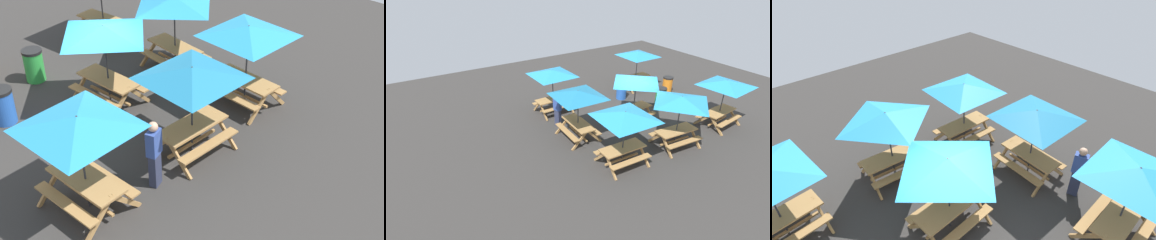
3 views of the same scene
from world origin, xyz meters
TOP-DOWN VIEW (x-y plane):
  - ground_plane at (0.00, 0.00)m, footprint 24.00×24.00m
  - picnic_table_0 at (-2.83, -2.70)m, footprint 2.82×2.82m
  - picnic_table_1 at (-3.22, -0.13)m, footprint 2.83×2.83m
  - picnic_table_2 at (-2.90, 2.76)m, footprint 2.83×2.83m
  - picnic_table_3 at (3.11, -2.74)m, footprint 2.82×2.82m
  - picnic_table_4 at (-0.08, -0.25)m, footprint 2.08×2.08m
  - picnic_table_5 at (-0.05, -2.88)m, footprint 2.18×2.18m
  - picnic_table_6 at (3.02, 3.03)m, footprint 2.83×2.83m
  - trash_bin_orange at (4.09, 1.41)m, footprint 0.59×0.59m
  - trash_bin_blue at (1.20, 2.20)m, footprint 0.59×0.59m
  - trash_bin_green at (2.49, 0.41)m, footprint 0.59×0.59m
  - person_standing at (-3.44, 1.32)m, footprint 0.32×0.41m

SIDE VIEW (x-z plane):
  - ground_plane at x=0.00m, z-range 0.00..0.00m
  - trash_bin_orange at x=4.09m, z-range 0.00..0.98m
  - trash_bin_blue at x=1.20m, z-range 0.00..0.98m
  - trash_bin_green at x=2.49m, z-range 0.00..0.98m
  - person_standing at x=-3.44m, z-range 0.05..1.72m
  - picnic_table_0 at x=-2.83m, z-range 0.82..3.16m
  - picnic_table_1 at x=-3.22m, z-range 0.82..3.16m
  - picnic_table_2 at x=-2.90m, z-range 0.82..3.16m
  - picnic_table_3 at x=3.11m, z-range 0.82..3.16m
  - picnic_table_4 at x=-0.08m, z-range 0.82..3.16m
  - picnic_table_5 at x=-0.05m, z-range 0.82..3.16m
  - picnic_table_6 at x=3.02m, z-range 0.82..3.16m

